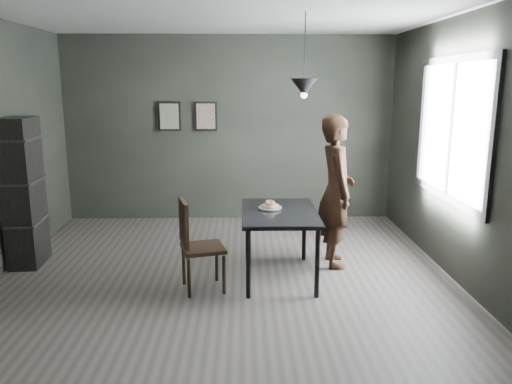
{
  "coord_description": "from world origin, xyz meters",
  "views": [
    {
      "loc": [
        0.22,
        -5.17,
        2.1
      ],
      "look_at": [
        0.35,
        0.05,
        0.95
      ],
      "focal_mm": 35.0,
      "sensor_mm": 36.0,
      "label": 1
    }
  ],
  "objects_px": {
    "woman": "(336,191)",
    "wood_chair": "(194,239)",
    "white_plate": "(270,208)",
    "pendant_lamp": "(304,87)",
    "cafe_table": "(279,218)",
    "shelf_unit": "(24,192)"
  },
  "relations": [
    {
      "from": "woman",
      "to": "wood_chair",
      "type": "height_order",
      "value": "woman"
    },
    {
      "from": "white_plate",
      "to": "woman",
      "type": "distance_m",
      "value": 0.84
    },
    {
      "from": "wood_chair",
      "to": "pendant_lamp",
      "type": "height_order",
      "value": "pendant_lamp"
    },
    {
      "from": "cafe_table",
      "to": "woman",
      "type": "relative_size",
      "value": 0.68
    },
    {
      "from": "cafe_table",
      "to": "shelf_unit",
      "type": "relative_size",
      "value": 0.7
    },
    {
      "from": "white_plate",
      "to": "woman",
      "type": "height_order",
      "value": "woman"
    },
    {
      "from": "white_plate",
      "to": "shelf_unit",
      "type": "bearing_deg",
      "value": 171.89
    },
    {
      "from": "woman",
      "to": "wood_chair",
      "type": "distance_m",
      "value": 1.75
    },
    {
      "from": "woman",
      "to": "pendant_lamp",
      "type": "distance_m",
      "value": 1.28
    },
    {
      "from": "cafe_table",
      "to": "pendant_lamp",
      "type": "bearing_deg",
      "value": 21.8
    },
    {
      "from": "cafe_table",
      "to": "wood_chair",
      "type": "relative_size",
      "value": 1.25
    },
    {
      "from": "white_plate",
      "to": "pendant_lamp",
      "type": "relative_size",
      "value": 0.27
    },
    {
      "from": "woman",
      "to": "wood_chair",
      "type": "xyz_separation_m",
      "value": [
        -1.56,
        -0.72,
        -0.33
      ]
    },
    {
      "from": "cafe_table",
      "to": "wood_chair",
      "type": "xyz_separation_m",
      "value": [
        -0.89,
        -0.33,
        -0.13
      ]
    },
    {
      "from": "cafe_table",
      "to": "white_plate",
      "type": "bearing_deg",
      "value": 133.72
    },
    {
      "from": "cafe_table",
      "to": "pendant_lamp",
      "type": "xyz_separation_m",
      "value": [
        0.25,
        0.1,
        1.38
      ]
    },
    {
      "from": "pendant_lamp",
      "to": "shelf_unit",
      "type": "bearing_deg",
      "value": 172.78
    },
    {
      "from": "pendant_lamp",
      "to": "wood_chair",
      "type": "bearing_deg",
      "value": -159.29
    },
    {
      "from": "shelf_unit",
      "to": "pendant_lamp",
      "type": "relative_size",
      "value": 1.99
    },
    {
      "from": "cafe_table",
      "to": "white_plate",
      "type": "xyz_separation_m",
      "value": [
        -0.09,
        0.1,
        0.08
      ]
    },
    {
      "from": "woman",
      "to": "pendant_lamp",
      "type": "xyz_separation_m",
      "value": [
        -0.43,
        -0.29,
        1.17
      ]
    },
    {
      "from": "shelf_unit",
      "to": "white_plate",
      "type": "bearing_deg",
      "value": -12.09
    }
  ]
}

